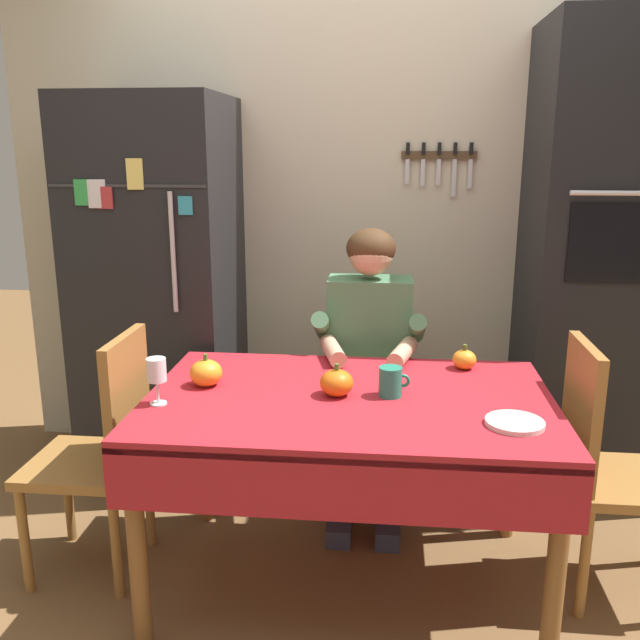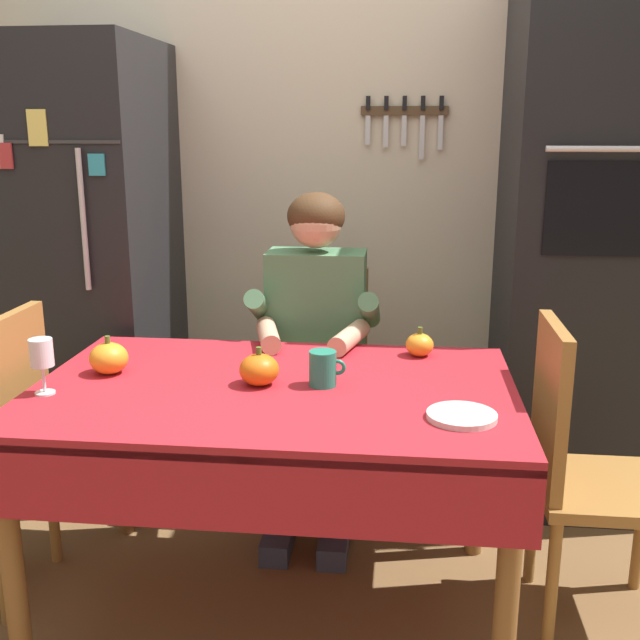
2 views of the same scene
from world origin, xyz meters
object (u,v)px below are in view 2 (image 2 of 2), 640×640
(pumpkin_medium, at_px, (259,370))
(chair_behind_person, at_px, (320,376))
(serving_tray, at_px, (462,416))
(refrigerator, at_px, (81,270))
(wall_oven, at_px, (584,240))
(wine_glass, at_px, (42,355))
(pumpkin_large, at_px, (109,358))
(pumpkin_small, at_px, (420,345))
(coffee_mug, at_px, (323,368))
(dining_table, at_px, (273,415))
(seated_person, at_px, (314,334))
(chair_right_side, at_px, (581,463))

(pumpkin_medium, bearing_deg, chair_behind_person, 83.12)
(pumpkin_medium, distance_m, serving_tray, 0.60)
(refrigerator, xyz_separation_m, chair_behind_person, (1.00, -0.09, -0.39))
(wall_oven, bearing_deg, wine_glass, -148.13)
(pumpkin_large, height_order, serving_tray, pumpkin_large)
(pumpkin_medium, bearing_deg, pumpkin_large, 173.66)
(serving_tray, bearing_deg, chair_behind_person, 116.03)
(chair_behind_person, distance_m, pumpkin_small, 0.63)
(coffee_mug, relative_size, serving_tray, 0.59)
(wall_oven, relative_size, chair_behind_person, 2.26)
(pumpkin_large, xyz_separation_m, pumpkin_medium, (0.47, -0.05, -0.00))
(refrigerator, bearing_deg, dining_table, -42.91)
(seated_person, bearing_deg, coffee_mug, -80.74)
(wall_oven, height_order, serving_tray, wall_oven)
(chair_right_side, height_order, pumpkin_small, chair_right_side)
(seated_person, distance_m, wine_glass, 1.00)
(refrigerator, distance_m, dining_table, 1.32)
(chair_right_side, bearing_deg, wall_oven, 79.90)
(chair_right_side, distance_m, wine_glass, 1.58)
(refrigerator, distance_m, pumpkin_small, 1.48)
(wall_oven, distance_m, chair_right_side, 1.01)
(pumpkin_large, bearing_deg, chair_right_side, 0.43)
(seated_person, bearing_deg, dining_table, -94.71)
(dining_table, xyz_separation_m, pumpkin_small, (0.43, 0.36, 0.12))
(chair_behind_person, bearing_deg, dining_table, -93.59)
(wall_oven, relative_size, serving_tray, 11.55)
(chair_behind_person, height_order, serving_tray, chair_behind_person)
(serving_tray, bearing_deg, wall_oven, 64.57)
(wall_oven, height_order, chair_behind_person, wall_oven)
(seated_person, distance_m, chair_right_side, 1.02)
(wine_glass, xyz_separation_m, pumpkin_large, (0.11, 0.20, -0.07))
(wall_oven, xyz_separation_m, chair_right_side, (-0.15, -0.84, -0.54))
(pumpkin_large, relative_size, serving_tray, 0.65)
(wall_oven, height_order, pumpkin_small, wall_oven)
(chair_behind_person, xyz_separation_m, pumpkin_large, (-0.57, -0.72, 0.28))
(dining_table, relative_size, seated_person, 1.12)
(chair_right_side, bearing_deg, chair_behind_person, 140.24)
(wine_glass, relative_size, serving_tray, 0.89)
(dining_table, xyz_separation_m, seated_person, (0.05, 0.60, 0.08))
(wall_oven, xyz_separation_m, seated_person, (-1.00, -0.32, -0.31))
(seated_person, relative_size, wine_glass, 7.73)
(refrigerator, xyz_separation_m, coffee_mug, (1.09, -0.85, -0.11))
(chair_right_side, relative_size, pumpkin_large, 7.86)
(wall_oven, xyz_separation_m, pumpkin_small, (-0.62, -0.56, -0.27))
(coffee_mug, height_order, wine_glass, wine_glass)
(pumpkin_large, bearing_deg, dining_table, -8.14)
(wall_oven, height_order, pumpkin_large, wall_oven)
(coffee_mug, bearing_deg, pumpkin_medium, -175.80)
(wall_oven, distance_m, pumpkin_small, 0.88)
(chair_right_side, bearing_deg, pumpkin_large, -179.57)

